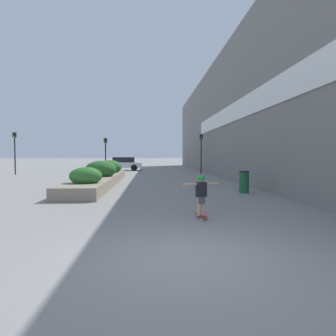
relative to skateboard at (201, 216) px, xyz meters
The scene contains 11 objects.
ground_plane 3.24m from the skateboard, 104.45° to the right, with size 300.00×300.00×0.00m, color gray.
building_wall_right 19.69m from the skateboard, 76.68° to the left, with size 0.67×48.43×9.85m.
planter_box 10.71m from the skateboard, 113.91° to the left, with size 1.88×12.86×1.44m.
skateboard is the anchor object (origin of this frame).
skateboarder 0.71m from the skateboard, ahead, with size 1.05×0.31×1.13m.
trash_bin 6.22m from the skateboard, 61.46° to the left, with size 0.47×0.47×1.02m.
car_leftmost 26.45m from the skateboard, 99.84° to the left, with size 4.38×1.88×1.51m.
car_center_left 27.09m from the skateboard, 67.31° to the left, with size 4.31×1.89×1.48m.
traffic_light_left 20.11m from the skateboard, 105.87° to the left, with size 0.28×0.30×3.30m.
traffic_light_right 20.05m from the skateboard, 80.27° to the left, with size 0.28×0.30×3.70m.
traffic_light_far_left 23.66m from the skateboard, 125.01° to the left, with size 0.28×0.30×3.78m.
Camera 1 is at (-0.61, -5.09, 1.78)m, focal length 32.00 mm.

